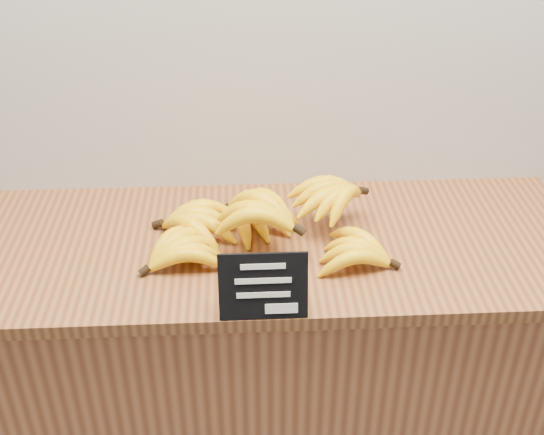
# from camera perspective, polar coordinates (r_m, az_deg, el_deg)

# --- Properties ---
(counter) EXTENTS (1.53, 0.50, 0.90)m
(counter) POSITION_cam_1_polar(r_m,az_deg,el_deg) (1.83, -0.08, -14.33)
(counter) COLOR #A86036
(counter) RESTS_ON ground
(counter_top) EXTENTS (1.41, 0.54, 0.03)m
(counter_top) POSITION_cam_1_polar(r_m,az_deg,el_deg) (1.53, -0.10, -2.31)
(counter_top) COLOR brown
(counter_top) RESTS_ON counter
(chalkboard_sign) EXTENTS (0.17, 0.04, 0.13)m
(chalkboard_sign) POSITION_cam_1_polar(r_m,az_deg,el_deg) (1.28, -0.74, -5.81)
(chalkboard_sign) COLOR black
(chalkboard_sign) RESTS_ON counter_top
(banana_pile) EXTENTS (0.53, 0.37, 0.13)m
(banana_pile) POSITION_cam_1_polar(r_m,az_deg,el_deg) (1.48, -1.00, -0.38)
(banana_pile) COLOR yellow
(banana_pile) RESTS_ON counter_top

